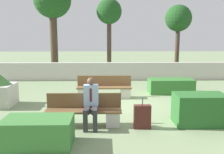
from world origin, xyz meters
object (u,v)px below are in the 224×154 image
object	(u,v)px
bench_front	(84,113)
person_seated_man	(91,101)
tree_center_left	(109,14)
suitcase	(142,117)
tree_center_right	(178,20)
bench_left_side	(104,89)
tree_leftmost	(52,2)

from	to	relation	value
bench_front	person_seated_man	bearing A→B (deg)	-34.74
tree_center_left	suitcase	bearing A→B (deg)	-85.01
tree_center_left	tree_center_right	size ratio (longest dim) A/B	1.07
person_seated_man	tree_center_right	bearing A→B (deg)	61.94
bench_front	suitcase	distance (m)	1.55
bench_left_side	tree_center_left	world-z (taller)	tree_center_left
tree_leftmost	tree_center_right	xyz separation A→B (m)	(7.43, -0.07, -1.01)
bench_front	person_seated_man	xyz separation A→B (m)	(0.21, -0.14, 0.38)
bench_front	tree_center_left	world-z (taller)	tree_center_left
person_seated_man	tree_center_right	xyz separation A→B (m)	(4.70, 8.82, 2.59)
bench_left_side	suitcase	xyz separation A→B (m)	(1.00, -3.27, -0.02)
person_seated_man	tree_center_left	world-z (taller)	tree_center_left
tree_center_left	tree_center_right	distance (m)	4.16
bench_front	bench_left_side	world-z (taller)	same
tree_center_right	person_seated_man	bearing A→B (deg)	-118.06
person_seated_man	bench_front	bearing A→B (deg)	145.26
bench_front	tree_leftmost	bearing A→B (deg)	106.06
suitcase	tree_center_right	xyz separation A→B (m)	(3.38, 8.95, 2.99)
suitcase	tree_leftmost	world-z (taller)	tree_leftmost
bench_front	tree_center_left	xyz separation A→B (m)	(0.79, 8.23, 3.28)
bench_left_side	tree_center_left	distance (m)	6.18
bench_front	bench_left_side	distance (m)	3.05
bench_left_side	tree_center_left	size ratio (longest dim) A/B	0.47
person_seated_man	tree_leftmost	xyz separation A→B (m)	(-2.72, 8.89, 3.60)
bench_left_side	person_seated_man	xyz separation A→B (m)	(-0.32, -3.14, 0.38)
suitcase	bench_front	bearing A→B (deg)	169.88
bench_front	person_seated_man	distance (m)	0.46
bench_front	tree_center_left	bearing A→B (deg)	84.55
suitcase	tree_center_right	size ratio (longest dim) A/B	0.19
bench_left_side	suitcase	distance (m)	3.42
tree_center_left	person_seated_man	bearing A→B (deg)	-93.95
tree_center_right	suitcase	bearing A→B (deg)	-110.70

